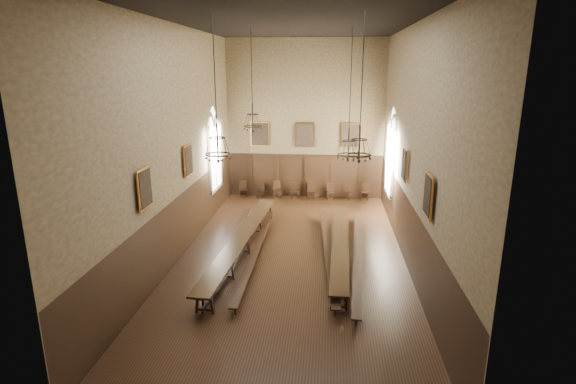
# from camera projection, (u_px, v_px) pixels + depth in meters

# --- Properties ---
(floor) EXTENTS (9.00, 18.00, 0.02)m
(floor) POSITION_uv_depth(u_px,v_px,m) (292.00, 257.00, 18.12)
(floor) COLOR black
(floor) RESTS_ON ground
(ceiling) EXTENTS (9.00, 18.00, 0.02)m
(ceiling) POSITION_uv_depth(u_px,v_px,m) (292.00, 19.00, 15.72)
(ceiling) COLOR black
(ceiling) RESTS_ON ground
(wall_back) EXTENTS (9.00, 0.02, 9.00)m
(wall_back) POSITION_uv_depth(u_px,v_px,m) (305.00, 120.00, 25.57)
(wall_back) COLOR #8C7B56
(wall_back) RESTS_ON ground
(wall_front) EXTENTS (9.00, 0.02, 9.00)m
(wall_front) POSITION_uv_depth(u_px,v_px,m) (252.00, 229.00, 8.27)
(wall_front) COLOR #8C7B56
(wall_front) RESTS_ON ground
(wall_left) EXTENTS (0.02, 18.00, 9.00)m
(wall_left) POSITION_uv_depth(u_px,v_px,m) (176.00, 145.00, 17.32)
(wall_left) COLOR #8C7B56
(wall_left) RESTS_ON ground
(wall_right) EXTENTS (0.02, 18.00, 9.00)m
(wall_right) POSITION_uv_depth(u_px,v_px,m) (414.00, 149.00, 16.52)
(wall_right) COLOR #8C7B56
(wall_right) RESTS_ON ground
(wainscot_panelling) EXTENTS (9.00, 18.00, 2.50)m
(wainscot_panelling) POSITION_uv_depth(u_px,v_px,m) (292.00, 228.00, 17.78)
(wainscot_panelling) COLOR black
(wainscot_panelling) RESTS_ON floor
(table_left) EXTENTS (1.40, 10.49, 0.82)m
(table_left) POSITION_uv_depth(u_px,v_px,m) (243.00, 244.00, 18.34)
(table_left) COLOR black
(table_left) RESTS_ON floor
(table_right) EXTENTS (0.89, 9.16, 0.71)m
(table_right) POSITION_uv_depth(u_px,v_px,m) (340.00, 249.00, 18.02)
(table_right) COLOR black
(table_right) RESTS_ON floor
(bench_left_outer) EXTENTS (0.44, 9.33, 0.42)m
(bench_left_outer) POSITION_uv_depth(u_px,v_px,m) (229.00, 247.00, 18.48)
(bench_left_outer) COLOR black
(bench_left_outer) RESTS_ON floor
(bench_left_inner) EXTENTS (0.38, 9.41, 0.42)m
(bench_left_inner) POSITION_uv_depth(u_px,v_px,m) (256.00, 252.00, 17.98)
(bench_left_inner) COLOR black
(bench_left_inner) RESTS_ON floor
(bench_right_inner) EXTENTS (0.88, 9.80, 0.44)m
(bench_right_inner) POSITION_uv_depth(u_px,v_px,m) (327.00, 250.00, 18.07)
(bench_right_inner) COLOR black
(bench_right_inner) RESTS_ON floor
(bench_right_outer) EXTENTS (0.97, 10.23, 0.46)m
(bench_right_outer) POSITION_uv_depth(u_px,v_px,m) (358.00, 254.00, 17.67)
(bench_right_outer) COLOR black
(bench_right_outer) RESTS_ON floor
(chair_0) EXTENTS (0.50, 0.50, 0.94)m
(chair_0) POSITION_uv_depth(u_px,v_px,m) (243.00, 192.00, 26.59)
(chair_0) COLOR black
(chair_0) RESTS_ON floor
(chair_1) EXTENTS (0.47, 0.47, 0.86)m
(chair_1) POSITION_uv_depth(u_px,v_px,m) (260.00, 193.00, 26.42)
(chair_1) COLOR black
(chair_1) RESTS_ON floor
(chair_2) EXTENTS (0.52, 0.52, 0.97)m
(chair_2) POSITION_uv_depth(u_px,v_px,m) (277.00, 193.00, 26.43)
(chair_2) COLOR black
(chair_2) RESTS_ON floor
(chair_3) EXTENTS (0.43, 0.43, 0.89)m
(chair_3) POSITION_uv_depth(u_px,v_px,m) (295.00, 194.00, 26.31)
(chair_3) COLOR black
(chair_3) RESTS_ON floor
(chair_4) EXTENTS (0.47, 0.47, 0.95)m
(chair_4) POSITION_uv_depth(u_px,v_px,m) (311.00, 194.00, 26.16)
(chair_4) COLOR black
(chair_4) RESTS_ON floor
(chair_5) EXTENTS (0.44, 0.44, 0.91)m
(chair_5) POSITION_uv_depth(u_px,v_px,m) (330.00, 194.00, 26.14)
(chair_5) COLOR black
(chair_5) RESTS_ON floor
(chair_6) EXTENTS (0.49, 0.49, 0.88)m
(chair_6) POSITION_uv_depth(u_px,v_px,m) (346.00, 195.00, 26.09)
(chair_6) COLOR black
(chair_6) RESTS_ON floor
(chair_7) EXTENTS (0.50, 0.50, 0.97)m
(chair_7) POSITION_uv_depth(u_px,v_px,m) (365.00, 195.00, 25.91)
(chair_7) COLOR black
(chair_7) RESTS_ON floor
(chandelier_back_left) EXTENTS (0.80, 0.80, 4.25)m
(chandelier_back_left) POSITION_uv_depth(u_px,v_px,m) (253.00, 120.00, 19.74)
(chandelier_back_left) COLOR black
(chandelier_back_left) RESTS_ON ceiling
(chandelier_back_right) EXTENTS (0.91, 0.91, 5.36)m
(chandelier_back_right) POSITION_uv_depth(u_px,v_px,m) (348.00, 147.00, 19.04)
(chandelier_back_right) COLOR black
(chandelier_back_right) RESTS_ON ceiling
(chandelier_front_left) EXTENTS (0.84, 0.84, 4.53)m
(chandelier_front_left) POSITION_uv_depth(u_px,v_px,m) (218.00, 145.00, 14.69)
(chandelier_front_left) COLOR black
(chandelier_front_left) RESTS_ON ceiling
(chandelier_front_right) EXTENTS (0.75, 0.75, 4.40)m
(chandelier_front_right) POSITION_uv_depth(u_px,v_px,m) (359.00, 144.00, 13.98)
(chandelier_front_right) COLOR black
(chandelier_front_right) RESTS_ON ceiling
(portrait_back_0) EXTENTS (1.10, 0.12, 1.40)m
(portrait_back_0) POSITION_uv_depth(u_px,v_px,m) (260.00, 134.00, 25.89)
(portrait_back_0) COLOR orange
(portrait_back_0) RESTS_ON wall_back
(portrait_back_1) EXTENTS (1.10, 0.12, 1.40)m
(portrait_back_1) POSITION_uv_depth(u_px,v_px,m) (305.00, 135.00, 25.66)
(portrait_back_1) COLOR orange
(portrait_back_1) RESTS_ON wall_back
(portrait_back_2) EXTENTS (1.10, 0.12, 1.40)m
(portrait_back_2) POSITION_uv_depth(u_px,v_px,m) (351.00, 135.00, 25.43)
(portrait_back_2) COLOR orange
(portrait_back_2) RESTS_ON wall_back
(portrait_left_0) EXTENTS (0.12, 1.00, 1.30)m
(portrait_left_0) POSITION_uv_depth(u_px,v_px,m) (188.00, 160.00, 18.48)
(portrait_left_0) COLOR orange
(portrait_left_0) RESTS_ON wall_left
(portrait_left_1) EXTENTS (0.12, 1.00, 1.30)m
(portrait_left_1) POSITION_uv_depth(u_px,v_px,m) (145.00, 188.00, 14.16)
(portrait_left_1) COLOR orange
(portrait_left_1) RESTS_ON wall_left
(portrait_right_0) EXTENTS (0.12, 1.00, 1.30)m
(portrait_right_0) POSITION_uv_depth(u_px,v_px,m) (405.00, 164.00, 17.70)
(portrait_right_0) COLOR orange
(portrait_right_0) RESTS_ON wall_right
(portrait_right_1) EXTENTS (0.12, 1.00, 1.30)m
(portrait_right_1) POSITION_uv_depth(u_px,v_px,m) (428.00, 195.00, 13.38)
(portrait_right_1) COLOR orange
(portrait_right_1) RESTS_ON wall_right
(window_right) EXTENTS (0.20, 2.20, 4.60)m
(window_right) POSITION_uv_depth(u_px,v_px,m) (391.00, 152.00, 22.10)
(window_right) COLOR white
(window_right) RESTS_ON wall_right
(window_left) EXTENTS (0.20, 2.20, 4.60)m
(window_left) POSITION_uv_depth(u_px,v_px,m) (215.00, 149.00, 22.88)
(window_left) COLOR white
(window_left) RESTS_ON wall_left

